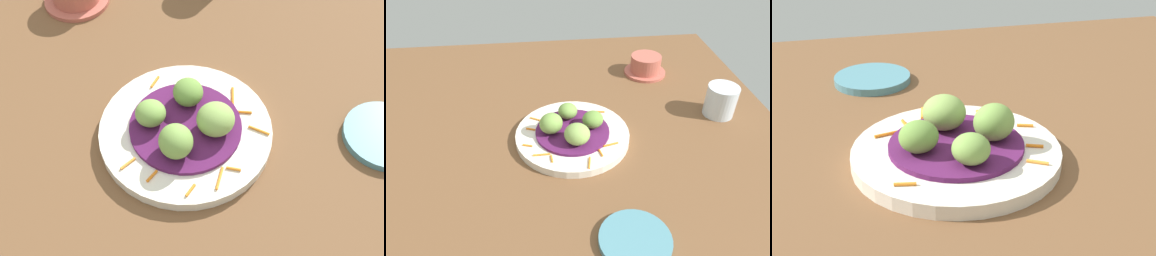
{
  "view_description": "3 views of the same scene",
  "coord_description": "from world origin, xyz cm",
  "views": [
    {
      "loc": [
        39.67,
        13.27,
        63.99
      ],
      "look_at": [
        -3.13,
        1.24,
        5.31
      ],
      "focal_mm": 47.61,
      "sensor_mm": 36.0,
      "label": 1
    },
    {
      "loc": [
        2.18,
        63.81,
        54.13
      ],
      "look_at": [
        -5.26,
        -0.14,
        4.86
      ],
      "focal_mm": 33.62,
      "sensor_mm": 36.0,
      "label": 2
    },
    {
      "loc": [
        -17.72,
        -60.99,
        37.29
      ],
      "look_at": [
        -2.8,
        0.85,
        5.97
      ],
      "focal_mm": 54.05,
      "sensor_mm": 36.0,
      "label": 3
    }
  ],
  "objects": [
    {
      "name": "guac_scoop_right",
      "position": [
        -3.42,
        -5.12,
        6.26
      ],
      "size": [
        5.39,
        5.43,
        3.59
      ],
      "primitive_type": "ellipsoid",
      "rotation": [
        0.0,
        0.0,
        0.23
      ],
      "color": "#759E47",
      "rests_on": "cabbage_bed"
    },
    {
      "name": "table_surface",
      "position": [
        0.0,
        0.0,
        1.0
      ],
      "size": [
        110.0,
        110.0,
        2.0
      ],
      "primitive_type": "cube",
      "color": "brown",
      "rests_on": "ground"
    },
    {
      "name": "cabbage_bed",
      "position": [
        -3.98,
        -0.38,
        4.14
      ],
      "size": [
        16.71,
        16.71,
        0.67
      ],
      "primitive_type": "cylinder",
      "color": "#51194C",
      "rests_on": "main_plate"
    },
    {
      "name": "main_plate",
      "position": [
        -3.98,
        -0.38,
        2.9
      ],
      "size": [
        25.81,
        25.81,
        1.8
      ],
      "primitive_type": "cylinder",
      "color": "silver",
      "rests_on": "table_surface"
    },
    {
      "name": "carrot_garnish",
      "position": [
        -2.46,
        3.46,
        4.0
      ],
      "size": [
        20.77,
        19.87,
        0.4
      ],
      "color": "orange",
      "rests_on": "main_plate"
    },
    {
      "name": "guac_scoop_center",
      "position": [
        -8.72,
        -0.95,
        6.38
      ],
      "size": [
        6.21,
        6.07,
        3.83
      ],
      "primitive_type": "ellipsoid",
      "rotation": [
        0.0,
        0.0,
        5.1
      ],
      "color": "olive",
      "rests_on": "cabbage_bed"
    },
    {
      "name": "guac_scoop_back",
      "position": [
        0.76,
        0.18,
        6.78
      ],
      "size": [
        6.9,
        6.73,
        4.63
      ],
      "primitive_type": "ellipsoid",
      "rotation": [
        0.0,
        0.0,
        0.47
      ],
      "color": "#759E47",
      "rests_on": "cabbage_bed"
    },
    {
      "name": "guac_scoop_left",
      "position": [
        -4.55,
        4.36,
        6.72
      ],
      "size": [
        7.69,
        7.66,
        4.5
      ],
      "primitive_type": "ellipsoid",
      "rotation": [
        0.0,
        0.0,
        5.7
      ],
      "color": "#84A851",
      "rests_on": "cabbage_bed"
    }
  ]
}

